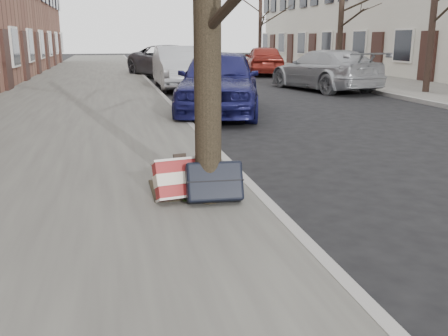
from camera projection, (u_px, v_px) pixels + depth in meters
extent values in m
plane|color=black|center=(401.00, 221.00, 5.08)|extent=(120.00, 120.00, 0.00)
cube|color=#66645C|center=(86.00, 87.00, 18.42)|extent=(5.00, 70.00, 0.12)
cube|color=gray|center=(369.00, 81.00, 20.89)|extent=(4.00, 70.00, 0.12)
cube|color=black|center=(189.00, 188.00, 5.75)|extent=(0.85, 0.85, 0.02)
cube|color=maroon|center=(183.00, 179.00, 5.32)|extent=(0.64, 0.42, 0.46)
cube|color=black|center=(214.00, 181.00, 5.22)|extent=(0.61, 0.38, 0.46)
imported|color=#15164C|center=(219.00, 81.00, 12.12)|extent=(3.05, 4.98, 1.58)
imported|color=#A4A7AC|center=(180.00, 67.00, 18.27)|extent=(1.64, 4.67, 1.54)
imported|color=#3D3C42|center=(171.00, 61.00, 23.34)|extent=(4.19, 5.95, 1.51)
imported|color=#929498|center=(324.00, 70.00, 17.69)|extent=(2.94, 5.21, 1.42)
imported|color=maroon|center=(263.00, 60.00, 25.02)|extent=(2.58, 4.63, 1.49)
cylinder|color=black|center=(435.00, 2.00, 15.53)|extent=(0.21, 0.21, 5.55)
cylinder|color=black|center=(341.00, 12.00, 21.71)|extent=(0.24, 0.24, 5.56)
cylinder|color=black|center=(260.00, 28.00, 33.32)|extent=(0.23, 0.23, 4.67)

